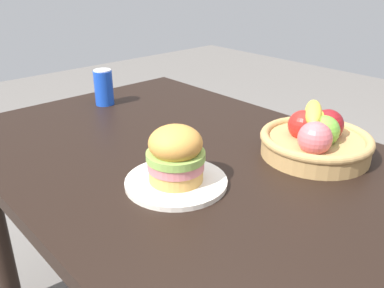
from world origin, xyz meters
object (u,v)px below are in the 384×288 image
Objects in this scene: soda_can at (104,87)px; plate at (176,182)px; fruit_basket at (316,138)px; sandwich at (176,154)px.

plate is at bearing -16.46° from soda_can.
soda_can is at bearing -165.94° from fruit_basket.
plate is 1.88× the size of soda_can.
sandwich is 0.46× the size of fruit_basket.
plate is at bearing 0.00° from sandwich.
sandwich is at bearing 0.00° from plate.
soda_can is (-0.62, 0.18, -0.01)m from sandwich.
sandwich is at bearing -16.46° from soda_can.
fruit_basket is (0.74, 0.19, -0.01)m from soda_can.
sandwich reaches higher than soda_can.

